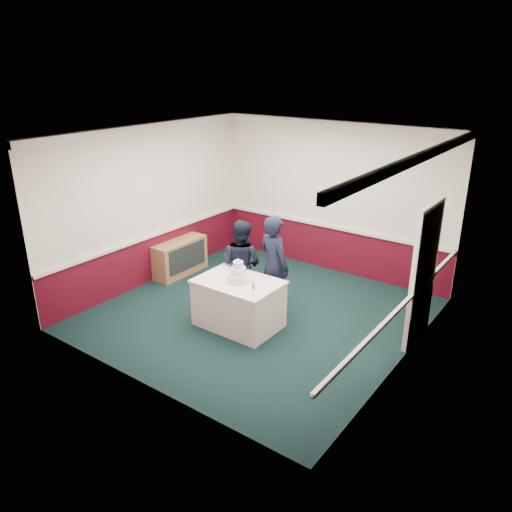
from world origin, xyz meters
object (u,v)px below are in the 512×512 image
Objects in this scene: wedding_cake at (238,275)px; champagne_flute at (253,287)px; person_woman at (274,266)px; cake_table at (239,303)px; cake_knife at (229,285)px; sideboard at (180,257)px; person_man at (241,264)px.

champagne_flute is at bearing -29.25° from wedding_cake.
person_woman is at bearing 74.01° from wedding_cake.
cake_knife is at bearing -98.53° from cake_table.
wedding_cake is 1.65× the size of cake_knife.
person_woman reaches higher than wedding_cake.
wedding_cake is (-0.00, 0.00, 0.50)m from cake_table.
wedding_cake is (2.26, -0.99, 0.55)m from sideboard.
person_woman is (2.46, -0.29, 0.51)m from sideboard.
person_man is (1.86, -0.40, 0.44)m from sideboard.
person_woman is (0.20, 0.70, -0.04)m from wedding_cake.
champagne_flute is (0.50, -0.28, 0.03)m from wedding_cake.
person_man is at bearing 135.81° from champagne_flute.
champagne_flute is 1.03m from person_woman.
champagne_flute is 0.12× the size of person_woman.
wedding_cake reaches higher than sideboard.
sideboard is at bearing 156.37° from cake_table.
cake_knife is at bearing 112.58° from person_man.
wedding_cake reaches higher than cake_table.
wedding_cake is 0.23× the size of person_man.
person_man is at bearing 122.08° from cake_knife.
person_man reaches higher than cake_table.
champagne_flute reaches higher than cake_table.
person_woman is (0.60, 0.11, 0.08)m from person_man.
wedding_cake is at bearing 121.56° from person_man.
champagne_flute is (0.53, -0.08, 0.14)m from cake_knife.
cake_knife is at bearing 171.42° from champagne_flute.
person_woman reaches higher than champagne_flute.
sideboard is 2.53m from wedding_cake.
sideboard is at bearing 7.72° from person_woman.
champagne_flute reaches higher than cake_knife.
wedding_cake is 0.73m from person_woman.
cake_table is 0.84× the size of person_man.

